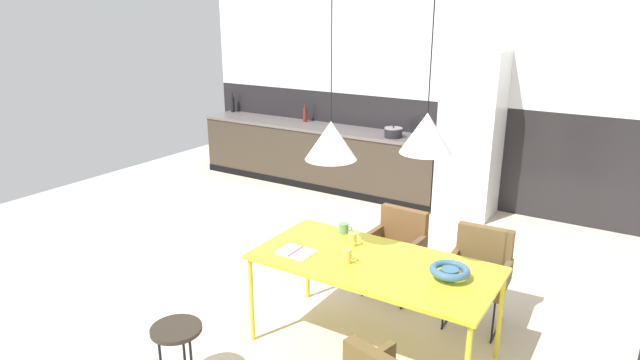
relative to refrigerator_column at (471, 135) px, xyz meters
The scene contains 19 objects.
ground_plane 3.40m from the refrigerator_column, 101.63° to the right, with size 9.64×9.64×0.00m, color beige.
back_wall_splashback_dark 0.83m from the refrigerator_column, 151.13° to the left, with size 7.41×0.12×1.37m, color black.
back_wall_panel_upper 1.25m from the refrigerator_column, 151.13° to the left, with size 7.41×0.12×1.37m, color silver.
kitchen_counter 2.36m from the refrigerator_column, behind, with size 3.87×0.63×0.90m.
refrigerator_column is the anchor object (origin of this frame).
dining_table 3.35m from the refrigerator_column, 84.39° to the right, with size 1.80×0.88×0.75m.
armchair_head_of_table 2.43m from the refrigerator_column, 87.61° to the right, with size 0.51×0.49×0.79m.
armchair_far_side 2.69m from the refrigerator_column, 70.25° to the right, with size 0.51×0.49×0.81m.
fruit_bowl 3.41m from the refrigerator_column, 74.80° to the right, with size 0.28×0.28×0.09m.
open_book 3.53m from the refrigerator_column, 94.07° to the right, with size 0.27×0.22×0.02m.
mug_tall_blue 2.99m from the refrigerator_column, 92.44° to the right, with size 0.12×0.08×0.09m.
mug_wide_latte 3.17m from the refrigerator_column, 88.94° to the right, with size 0.12×0.07×0.11m.
mug_white_ceramic 3.46m from the refrigerator_column, 87.10° to the right, with size 0.12×0.07×0.11m.
cooking_pot 1.02m from the refrigerator_column, behind, with size 0.24×0.24×0.16m.
bottle_spice_small 4.09m from the refrigerator_column, behind, with size 0.07×0.07×0.32m.
bottle_oil_tall 2.61m from the refrigerator_column, behind, with size 0.06×0.06×0.28m.
side_stool 4.50m from the refrigerator_column, 98.01° to the right, with size 0.35×0.35×0.46m.
pendant_lamp_over_table_near 3.40m from the refrigerator_column, 90.56° to the right, with size 0.38×0.38×1.19m.
pendant_lamp_over_table_far 3.49m from the refrigerator_column, 78.40° to the right, with size 0.35×0.35×1.04m.
Camera 1 is at (2.58, -3.44, 2.53)m, focal length 30.33 mm.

